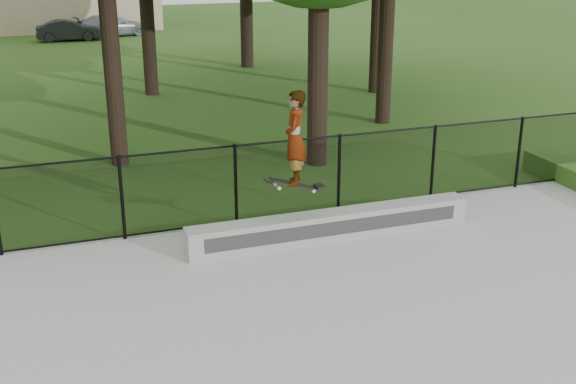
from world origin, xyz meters
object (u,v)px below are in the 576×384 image
grind_ledge (332,225)px  car_c (112,25)px  car_b (69,30)px  skater_airborne (295,140)px

grind_ledge → car_c: (-0.34, 28.57, 0.24)m
car_b → skater_airborne: bearing=-174.3°
grind_ledge → car_b: 27.59m
car_c → skater_airborne: size_ratio=2.00×
grind_ledge → skater_airborne: size_ratio=2.92×
grind_ledge → car_b: size_ratio=1.80×
grind_ledge → skater_airborne: (-0.72, -0.10, 1.61)m
car_b → skater_airborne: 27.67m
car_b → car_c: car_c is taller
car_b → car_c: (2.25, 1.10, 0.04)m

